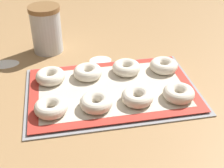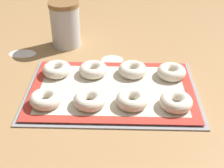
{
  "view_description": "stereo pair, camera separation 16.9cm",
  "coord_description": "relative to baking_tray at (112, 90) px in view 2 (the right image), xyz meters",
  "views": [
    {
      "loc": [
        -0.16,
        -0.79,
        0.56
      ],
      "look_at": [
        -0.01,
        -0.02,
        0.03
      ],
      "focal_mm": 50.0,
      "sensor_mm": 36.0,
      "label": 1
    },
    {
      "loc": [
        0.01,
        -0.8,
        0.56
      ],
      "look_at": [
        -0.01,
        -0.02,
        0.03
      ],
      "focal_mm": 50.0,
      "sensor_mm": 36.0,
      "label": 2
    }
  ],
  "objects": [
    {
      "name": "ground_plane",
      "position": [
        0.01,
        0.02,
        -0.0
      ],
      "size": [
        2.8,
        2.8,
        0.0
      ],
      "primitive_type": "plane",
      "color": "#A87F51"
    },
    {
      "name": "baking_tray",
      "position": [
        0.0,
        0.0,
        0.0
      ],
      "size": [
        0.52,
        0.34,
        0.01
      ],
      "color": "#93969B",
      "rests_on": "ground_plane"
    },
    {
      "name": "baking_mat",
      "position": [
        -0.0,
        0.0,
        0.01
      ],
      "size": [
        0.5,
        0.32,
        0.0
      ],
      "color": "red",
      "rests_on": "baking_tray"
    },
    {
      "name": "bagel_front_far_left",
      "position": [
        -0.19,
        -0.08,
        0.02
      ],
      "size": [
        0.09,
        0.09,
        0.03
      ],
      "color": "silver",
      "rests_on": "baking_mat"
    },
    {
      "name": "bagel_front_mid_left",
      "position": [
        -0.06,
        -0.08,
        0.02
      ],
      "size": [
        0.09,
        0.09,
        0.03
      ],
      "color": "silver",
      "rests_on": "baking_mat"
    },
    {
      "name": "bagel_front_mid_right",
      "position": [
        0.06,
        -0.08,
        0.02
      ],
      "size": [
        0.09,
        0.09,
        0.03
      ],
      "color": "silver",
      "rests_on": "baking_mat"
    },
    {
      "name": "bagel_front_far_right",
      "position": [
        0.18,
        -0.08,
        0.02
      ],
      "size": [
        0.09,
        0.09,
        0.03
      ],
      "color": "silver",
      "rests_on": "baking_mat"
    },
    {
      "name": "bagel_back_far_left",
      "position": [
        -0.18,
        0.08,
        0.02
      ],
      "size": [
        0.09,
        0.09,
        0.03
      ],
      "color": "silver",
      "rests_on": "baking_mat"
    },
    {
      "name": "bagel_back_mid_left",
      "position": [
        -0.06,
        0.08,
        0.02
      ],
      "size": [
        0.09,
        0.09,
        0.03
      ],
      "color": "silver",
      "rests_on": "baking_mat"
    },
    {
      "name": "bagel_back_mid_right",
      "position": [
        0.06,
        0.09,
        0.02
      ],
      "size": [
        0.09,
        0.09,
        0.03
      ],
      "color": "silver",
      "rests_on": "baking_mat"
    },
    {
      "name": "bagel_back_far_right",
      "position": [
        0.19,
        0.08,
        0.02
      ],
      "size": [
        0.09,
        0.09,
        0.03
      ],
      "color": "silver",
      "rests_on": "baking_mat"
    },
    {
      "name": "flour_canister",
      "position": [
        -0.19,
        0.31,
        0.08
      ],
      "size": [
        0.11,
        0.11,
        0.17
      ],
      "color": "silver",
      "rests_on": "ground_plane"
    },
    {
      "name": "flour_patch_near",
      "position": [
        -0.01,
        0.2,
        -0.0
      ],
      "size": [
        0.08,
        0.06,
        0.0
      ],
      "color": "white",
      "rests_on": "ground_plane"
    },
    {
      "name": "flour_patch_far",
      "position": [
        -0.34,
        0.23,
        -0.0
      ],
      "size": [
        0.1,
        0.06,
        0.0
      ],
      "color": "white",
      "rests_on": "ground_plane"
    }
  ]
}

